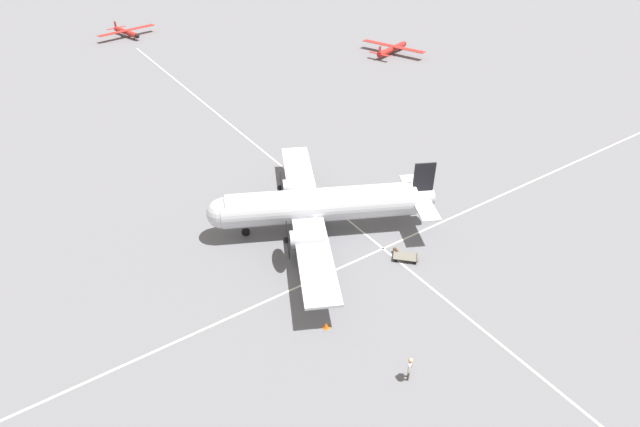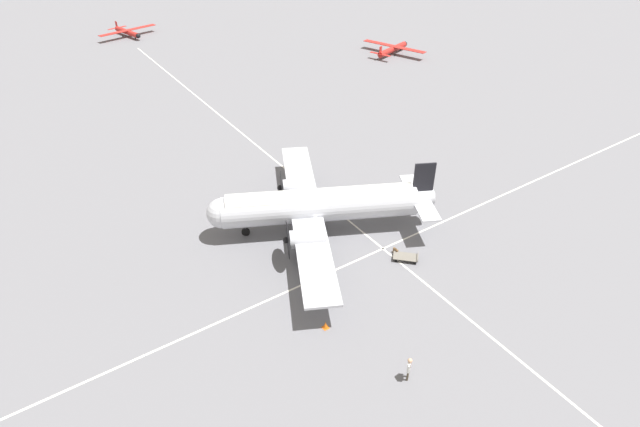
% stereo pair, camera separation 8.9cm
% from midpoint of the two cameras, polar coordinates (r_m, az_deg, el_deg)
% --- Properties ---
extents(ground_plane, '(300.00, 300.00, 0.00)m').
position_cam_midpoint_polar(ground_plane, '(41.96, 0.06, -1.86)').
color(ground_plane, slate).
extents(apron_line_eastwest, '(120.00, 0.16, 0.01)m').
position_cam_midpoint_polar(apron_line_eastwest, '(43.27, 3.14, -0.64)').
color(apron_line_eastwest, silver).
rests_on(apron_line_eastwest, ground_plane).
extents(apron_line_northsouth, '(0.16, 120.00, 0.01)m').
position_cam_midpoint_polar(apron_line_northsouth, '(38.85, 4.09, -5.45)').
color(apron_line_northsouth, silver).
rests_on(apron_line_northsouth, ground_plane).
extents(airliner_main, '(20.91, 18.01, 5.76)m').
position_cam_midpoint_polar(airliner_main, '(40.47, -0.52, 0.95)').
color(airliner_main, silver).
rests_on(airliner_main, ground_plane).
extents(crew_foreground, '(0.42, 0.49, 1.76)m').
position_cam_midpoint_polar(crew_foreground, '(30.89, 10.23, -16.85)').
color(crew_foreground, '#473D2D').
rests_on(crew_foreground, ground_plane).
extents(suitcase_near_door, '(0.47, 0.14, 0.50)m').
position_cam_midpoint_polar(suitcase_near_door, '(39.79, 8.69, -4.28)').
color(suitcase_near_door, brown).
rests_on(suitcase_near_door, ground_plane).
extents(baggage_cart, '(2.06, 2.07, 0.56)m').
position_cam_midpoint_polar(baggage_cart, '(39.30, 9.85, -4.91)').
color(baggage_cart, '#6B665B').
rests_on(baggage_cart, ground_plane).
extents(light_aircraft_distant, '(8.14, 10.73, 2.06)m').
position_cam_midpoint_polar(light_aircraft_distant, '(101.33, -21.09, 18.79)').
color(light_aircraft_distant, '#B2231E').
rests_on(light_aircraft_distant, ground_plane).
extents(light_aircraft_taxiing, '(11.06, 8.47, 2.14)m').
position_cam_midpoint_polar(light_aircraft_taxiing, '(86.28, 8.41, 18.13)').
color(light_aircraft_taxiing, '#B2231E').
rests_on(light_aircraft_taxiing, ground_plane).
extents(traffic_cone, '(0.41, 0.41, 0.54)m').
position_cam_midpoint_polar(traffic_cone, '(33.66, 0.71, -12.63)').
color(traffic_cone, orange).
rests_on(traffic_cone, ground_plane).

